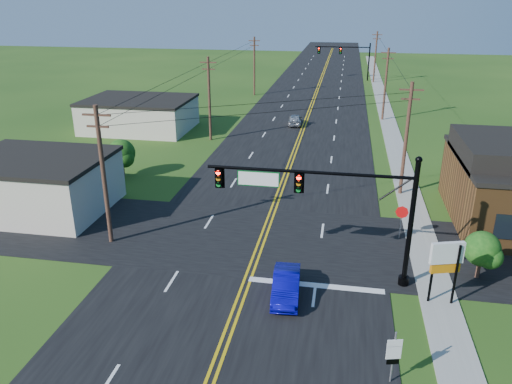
% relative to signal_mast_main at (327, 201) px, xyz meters
% --- Properties ---
extents(ground, '(260.00, 260.00, 0.00)m').
position_rel_signal_mast_main_xyz_m(ground, '(-4.34, -8.00, -4.75)').
color(ground, '#1F4112').
rests_on(ground, ground).
extents(road_main, '(16.00, 220.00, 0.04)m').
position_rel_signal_mast_main_xyz_m(road_main, '(-4.34, 42.00, -4.73)').
color(road_main, black).
rests_on(road_main, ground).
extents(road_cross, '(70.00, 10.00, 0.04)m').
position_rel_signal_mast_main_xyz_m(road_cross, '(-4.34, 4.00, -4.73)').
color(road_cross, black).
rests_on(road_cross, ground).
extents(sidewalk, '(2.00, 160.00, 0.08)m').
position_rel_signal_mast_main_xyz_m(sidewalk, '(6.16, 32.00, -4.71)').
color(sidewalk, gray).
rests_on(sidewalk, ground).
extents(signal_mast_main, '(11.30, 0.60, 7.48)m').
position_rel_signal_mast_main_xyz_m(signal_mast_main, '(0.00, 0.00, 0.00)').
color(signal_mast_main, black).
rests_on(signal_mast_main, ground).
extents(signal_mast_far, '(10.98, 0.60, 7.48)m').
position_rel_signal_mast_main_xyz_m(signal_mast_far, '(0.10, 72.00, -0.20)').
color(signal_mast_far, black).
rests_on(signal_mast_far, ground).
extents(cream_bldg_near, '(10.20, 8.20, 4.10)m').
position_rel_signal_mast_main_xyz_m(cream_bldg_near, '(-21.34, 6.00, -2.69)').
color(cream_bldg_near, beige).
rests_on(cream_bldg_near, ground).
extents(cream_bldg_far, '(12.20, 9.20, 3.70)m').
position_rel_signal_mast_main_xyz_m(cream_bldg_far, '(-23.34, 30.00, -2.89)').
color(cream_bldg_far, beige).
rests_on(cream_bldg_far, ground).
extents(utility_pole_left_a, '(1.80, 0.28, 9.00)m').
position_rel_signal_mast_main_xyz_m(utility_pole_left_a, '(-13.84, 2.00, -0.03)').
color(utility_pole_left_a, '#3D241C').
rests_on(utility_pole_left_a, ground).
extents(utility_pole_left_b, '(1.80, 0.28, 9.00)m').
position_rel_signal_mast_main_xyz_m(utility_pole_left_b, '(-13.84, 27.00, -0.03)').
color(utility_pole_left_b, '#3D241C').
rests_on(utility_pole_left_b, ground).
extents(utility_pole_left_c, '(1.80, 0.28, 9.00)m').
position_rel_signal_mast_main_xyz_m(utility_pole_left_c, '(-13.84, 54.00, -0.03)').
color(utility_pole_left_c, '#3D241C').
rests_on(utility_pole_left_c, ground).
extents(utility_pole_right_a, '(1.80, 0.28, 9.00)m').
position_rel_signal_mast_main_xyz_m(utility_pole_right_a, '(5.46, 14.00, -0.03)').
color(utility_pole_right_a, '#3D241C').
rests_on(utility_pole_right_a, ground).
extents(utility_pole_right_b, '(1.80, 0.28, 9.00)m').
position_rel_signal_mast_main_xyz_m(utility_pole_right_b, '(5.46, 40.00, -0.03)').
color(utility_pole_right_b, '#3D241C').
rests_on(utility_pole_right_b, ground).
extents(utility_pole_right_c, '(1.80, 0.28, 9.00)m').
position_rel_signal_mast_main_xyz_m(utility_pole_right_c, '(5.46, 70.00, -0.03)').
color(utility_pole_right_c, '#3D241C').
rests_on(utility_pole_right_c, ground).
extents(tree_right_back, '(3.00, 3.00, 4.10)m').
position_rel_signal_mast_main_xyz_m(tree_right_back, '(11.66, 18.00, -2.15)').
color(tree_right_back, '#3D241C').
rests_on(tree_right_back, ground).
extents(shrub_corner, '(2.00, 2.00, 2.86)m').
position_rel_signal_mast_main_xyz_m(shrub_corner, '(8.66, 1.50, -2.90)').
color(shrub_corner, '#3D241C').
rests_on(shrub_corner, ground).
extents(tree_left, '(2.40, 2.40, 3.37)m').
position_rel_signal_mast_main_xyz_m(tree_left, '(-18.34, 14.00, -2.59)').
color(tree_left, '#3D241C').
rests_on(tree_left, ground).
extents(blue_car, '(1.66, 4.08, 1.32)m').
position_rel_signal_mast_main_xyz_m(blue_car, '(-1.83, -2.33, -4.09)').
color(blue_car, '#090696').
rests_on(blue_car, ground).
extents(distant_car, '(1.86, 4.04, 1.34)m').
position_rel_signal_mast_main_xyz_m(distant_car, '(-5.33, 35.30, -4.08)').
color(distant_car, '#A1A2A6').
rests_on(distant_car, ground).
extents(route_sign, '(0.62, 0.19, 2.51)m').
position_rel_signal_mast_main_xyz_m(route_sign, '(3.22, -7.87, -3.29)').
color(route_sign, slate).
rests_on(route_sign, ground).
extents(stop_sign, '(0.84, 0.13, 2.35)m').
position_rel_signal_mast_main_xyz_m(stop_sign, '(4.71, 5.72, -3.05)').
color(stop_sign, slate).
rests_on(stop_sign, ground).
extents(pylon_sign, '(1.72, 0.74, 3.55)m').
position_rel_signal_mast_main_xyz_m(pylon_sign, '(6.16, -1.51, -2.16)').
color(pylon_sign, black).
rests_on(pylon_sign, ground).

